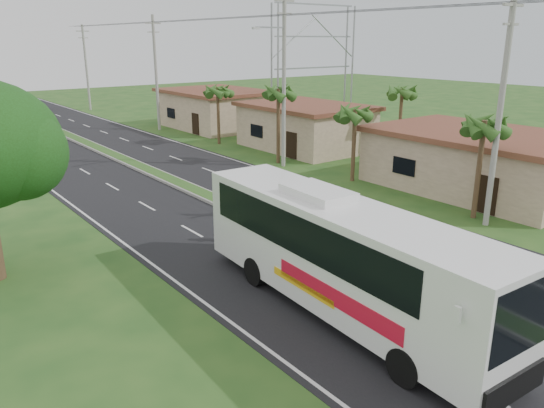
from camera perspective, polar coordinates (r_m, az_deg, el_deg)
ground at (r=20.58m, az=14.32°, el=-8.49°), size 180.00×180.00×0.00m
road_asphalt at (r=35.63m, az=-11.57°, el=2.73°), size 14.00×160.00×0.02m
median_strip at (r=35.61m, az=-11.58°, el=2.88°), size 1.20×160.00×0.18m
lane_edge_left at (r=33.39m, az=-21.90°, el=0.82°), size 0.12×160.00×0.01m
lane_edge_right at (r=38.92m, az=-2.69°, el=4.28°), size 0.12×160.00×0.01m
shop_near at (r=34.33m, az=21.40°, el=4.37°), size 8.60×12.60×3.52m
shop_mid at (r=44.53m, az=3.58°, el=8.36°), size 7.60×10.60×3.67m
shop_far at (r=55.73m, az=-6.04°, el=10.19°), size 8.60×11.60×3.82m
palm_verge_a at (r=28.07m, az=21.85°, el=7.84°), size 2.40×2.40×5.45m
palm_verge_b at (r=33.86m, az=8.94°, el=9.63°), size 2.40×2.40×5.05m
palm_verge_c at (r=38.53m, az=0.69°, el=11.89°), size 2.40×2.40×5.85m
palm_verge_d at (r=46.23m, az=-5.88°, el=12.00°), size 2.40×2.40×5.25m
palm_behind_shop at (r=41.82m, az=13.82°, el=11.57°), size 2.40×2.40×5.65m
utility_pole_a at (r=27.03m, az=23.33°, el=9.35°), size 1.60×0.28×11.00m
utility_pole_b at (r=37.45m, az=1.26°, el=13.47°), size 3.20×0.28×12.00m
utility_pole_c at (r=54.53m, az=-12.37°, el=13.69°), size 1.60×0.28×11.00m
utility_pole_d at (r=73.09m, az=-19.35°, el=13.77°), size 1.60×0.28×10.50m
billboard_lattice at (r=55.31m, az=4.55°, el=15.26°), size 10.18×1.18×12.07m
coach_bus_main at (r=17.41m, az=7.27°, el=-4.95°), size 3.25×12.60×4.04m
motorcyclist at (r=23.72m, az=-2.08°, el=-2.34°), size 1.65×1.07×2.19m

